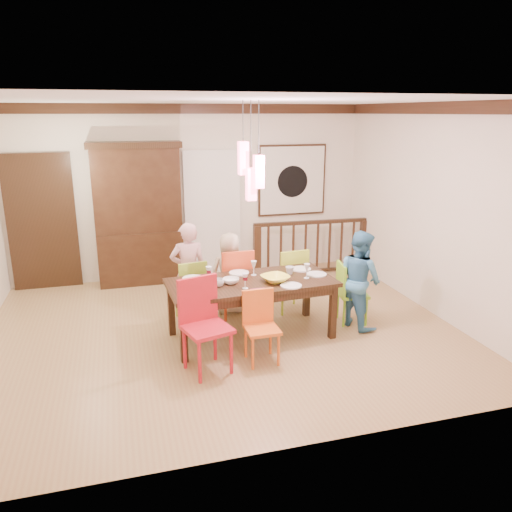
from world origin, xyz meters
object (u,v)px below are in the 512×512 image
object	(u,v)px
chair_far_left	(190,285)
person_far_left	(189,271)
balustrade	(311,246)
dining_table	(251,287)
person_end_right	(360,279)
chair_end_right	(353,289)
china_hutch	(138,214)
person_far_mid	(230,273)

from	to	relation	value
chair_far_left	person_far_left	world-z (taller)	person_far_left
balustrade	person_far_left	distance (m)	2.76
dining_table	person_end_right	distance (m)	1.46
chair_end_right	china_hutch	world-z (taller)	china_hutch
dining_table	person_end_right	world-z (taller)	person_end_right
china_hutch	person_far_left	xyz separation A→B (m)	(0.55, -1.76, -0.48)
person_far_mid	person_end_right	bearing A→B (deg)	150.54
balustrade	person_end_right	distance (m)	2.29
balustrade	person_far_left	size ratio (longest dim) A/B	1.54
dining_table	person_far_mid	xyz separation A→B (m)	(-0.08, 0.87, -0.08)
china_hutch	dining_table	bearing A→B (deg)	-64.59
china_hutch	balustrade	xyz separation A→B (m)	(2.91, -0.35, -0.67)
chair_end_right	china_hutch	distance (m)	3.70
chair_far_left	balustrade	size ratio (longest dim) A/B	0.41
dining_table	chair_far_left	xyz separation A→B (m)	(-0.66, 0.77, -0.17)
dining_table	balustrade	distance (m)	2.79
chair_far_left	person_end_right	xyz separation A→B (m)	(2.13, -0.83, 0.16)
balustrade	dining_table	bearing A→B (deg)	-125.03
china_hutch	person_far_left	distance (m)	1.90
dining_table	person_end_right	size ratio (longest dim) A/B	1.62
dining_table	china_hutch	world-z (taller)	china_hutch
balustrade	china_hutch	bearing A→B (deg)	175.68
chair_far_left	person_far_mid	distance (m)	0.60
balustrade	person_end_right	world-z (taller)	person_end_right
person_far_left	balustrade	bearing A→B (deg)	-148.83
chair_far_left	chair_end_right	xyz separation A→B (m)	(2.10, -0.71, -0.01)
china_hutch	person_end_right	world-z (taller)	china_hutch
china_hutch	person_end_right	bearing A→B (deg)	-44.31
dining_table	chair_far_left	bearing A→B (deg)	126.98
person_far_left	person_far_mid	world-z (taller)	person_far_left
chair_end_right	balustrade	distance (m)	2.16
dining_table	person_far_mid	size ratio (longest dim) A/B	1.82
dining_table	balustrade	bearing A→B (deg)	48.76
person_far_left	person_end_right	distance (m)	2.30
china_hutch	person_far_mid	xyz separation A→B (m)	(1.14, -1.69, -0.58)
chair_end_right	balustrade	xyz separation A→B (m)	(0.26, 2.15, 0.02)
person_far_left	person_end_right	world-z (taller)	person_far_left
china_hutch	person_far_mid	bearing A→B (deg)	-56.03
dining_table	person_far_left	world-z (taller)	person_far_left
chair_end_right	person_end_right	distance (m)	0.21
dining_table	person_end_right	xyz separation A→B (m)	(1.46, -0.06, -0.01)
dining_table	person_far_mid	bearing A→B (deg)	91.26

